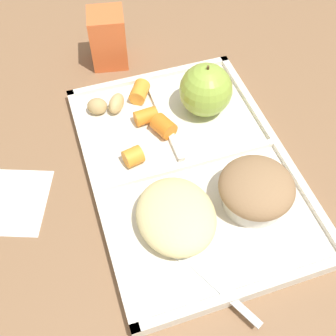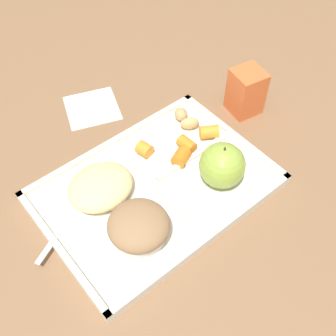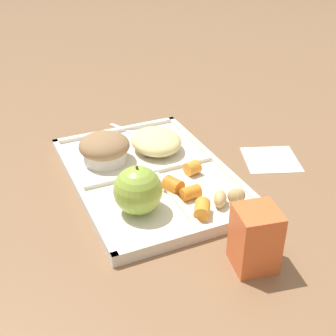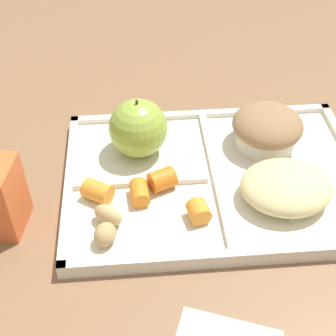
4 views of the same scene
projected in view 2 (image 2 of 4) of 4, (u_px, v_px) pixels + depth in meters
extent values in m
plane|color=#846042|center=(156.00, 191.00, 0.72)|extent=(6.00, 6.00, 0.00)
cube|color=silver|center=(156.00, 189.00, 0.71)|extent=(0.38, 0.27, 0.01)
cube|color=silver|center=(112.00, 142.00, 0.77)|extent=(0.38, 0.01, 0.01)
cube|color=silver|center=(208.00, 238.00, 0.64)|extent=(0.38, 0.01, 0.01)
cube|color=silver|center=(233.00, 134.00, 0.78)|extent=(0.01, 0.27, 0.01)
cube|color=silver|center=(59.00, 249.00, 0.63)|extent=(0.01, 0.27, 0.01)
cube|color=silver|center=(155.00, 186.00, 0.70)|extent=(0.01, 0.25, 0.01)
cube|color=silver|center=(195.00, 156.00, 0.74)|extent=(0.17, 0.01, 0.01)
sphere|color=#93B742|center=(222.00, 165.00, 0.69)|extent=(0.08, 0.08, 0.08)
cylinder|color=#4C381E|center=(225.00, 150.00, 0.65)|extent=(0.00, 0.00, 0.01)
cylinder|color=silver|center=(139.00, 232.00, 0.64)|extent=(0.08, 0.08, 0.02)
ellipsoid|color=#93704C|center=(138.00, 225.00, 0.62)|extent=(0.09, 0.09, 0.04)
cylinder|color=orange|center=(144.00, 149.00, 0.74)|extent=(0.03, 0.03, 0.02)
cylinder|color=orange|center=(209.00, 132.00, 0.77)|extent=(0.04, 0.04, 0.02)
cylinder|color=orange|center=(181.00, 157.00, 0.73)|extent=(0.04, 0.04, 0.03)
cylinder|color=orange|center=(187.00, 144.00, 0.75)|extent=(0.02, 0.03, 0.02)
ellipsoid|color=tan|center=(181.00, 115.00, 0.80)|extent=(0.03, 0.04, 0.02)
ellipsoid|color=tan|center=(190.00, 123.00, 0.78)|extent=(0.04, 0.04, 0.03)
ellipsoid|color=beige|center=(100.00, 187.00, 0.68)|extent=(0.11, 0.10, 0.04)
sphere|color=#755B4C|center=(116.00, 191.00, 0.68)|extent=(0.03, 0.03, 0.03)
sphere|color=brown|center=(96.00, 190.00, 0.68)|extent=(0.04, 0.04, 0.04)
sphere|color=#755B4C|center=(110.00, 188.00, 0.68)|extent=(0.03, 0.03, 0.03)
sphere|color=brown|center=(113.00, 180.00, 0.70)|extent=(0.03, 0.03, 0.03)
cube|color=silver|center=(57.00, 235.00, 0.65)|extent=(0.10, 0.06, 0.00)
cube|color=silver|center=(81.00, 200.00, 0.69)|extent=(0.04, 0.03, 0.00)
cylinder|color=silver|center=(95.00, 188.00, 0.70)|extent=(0.02, 0.01, 0.00)
cylinder|color=silver|center=(91.00, 186.00, 0.71)|extent=(0.02, 0.01, 0.00)
cylinder|color=silver|center=(87.00, 185.00, 0.71)|extent=(0.02, 0.01, 0.00)
cube|color=orange|center=(246.00, 92.00, 0.81)|extent=(0.07, 0.07, 0.09)
cube|color=white|center=(92.00, 108.00, 0.84)|extent=(0.13, 0.13, 0.00)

